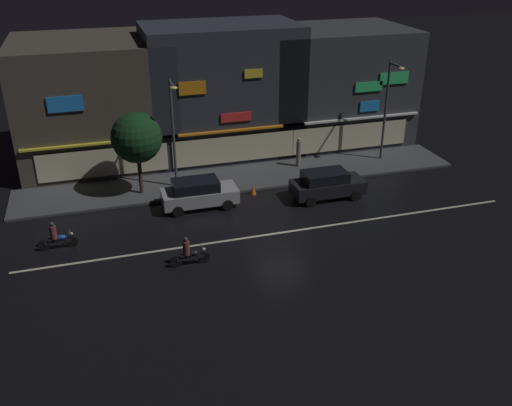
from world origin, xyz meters
TOP-DOWN VIEW (x-y plane):
  - ground_plane at (0.00, 0.00)m, footprint 140.00×140.00m
  - lane_divider_stripe at (0.00, 0.00)m, footprint 26.71×0.16m
  - sidewalk_far at (0.00, 7.46)m, footprint 28.12×4.08m
  - storefront_left_block at (8.44, 13.34)m, footprint 10.70×7.83m
  - storefront_center_block at (-0.00, 12.59)m, footprint 10.30×6.34m
  - storefront_right_block at (-8.44, 13.94)m, footprint 10.00×9.03m
  - streetlamp_west at (-4.28, 7.05)m, footprint 0.44×1.64m
  - streetlamp_mid at (10.00, 7.59)m, footprint 0.44×1.64m
  - pedestrian_on_sidewalk at (4.04, 8.15)m, footprint 0.32×0.32m
  - street_tree at (-6.46, 6.87)m, footprint 2.96×2.96m
  - parked_car_near_kerb at (4.03, 3.34)m, footprint 4.30×1.98m
  - parked_car_trailing at (-3.49, 4.29)m, footprint 4.30×1.98m
  - motorcycle_lead at (-11.20, 1.67)m, footprint 1.90×0.60m
  - motorcycle_following at (-5.19, -1.71)m, footprint 1.90×0.60m
  - traffic_cone at (-0.02, 5.02)m, footprint 0.36×0.36m

SIDE VIEW (x-z plane):
  - ground_plane at x=0.00m, z-range 0.00..0.00m
  - lane_divider_stripe at x=0.00m, z-range 0.00..0.01m
  - sidewalk_far at x=0.00m, z-range 0.00..0.14m
  - traffic_cone at x=-0.02m, z-range 0.00..0.55m
  - motorcycle_lead at x=-11.20m, z-range -0.13..1.39m
  - motorcycle_following at x=-5.19m, z-range -0.13..1.39m
  - parked_car_near_kerb at x=4.03m, z-range 0.03..1.70m
  - parked_car_trailing at x=-3.49m, z-range 0.03..1.70m
  - pedestrian_on_sidewalk at x=4.04m, z-range 0.08..2.06m
  - street_tree at x=-6.46m, z-range 1.13..6.10m
  - storefront_right_block at x=-8.44m, z-range 0.00..8.09m
  - storefront_left_block at x=8.44m, z-range 0.00..8.14m
  - streetlamp_west at x=-4.28m, z-range 0.77..7.40m
  - streetlamp_mid at x=10.00m, z-range 0.77..7.44m
  - storefront_center_block at x=0.00m, z-range -0.01..8.85m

